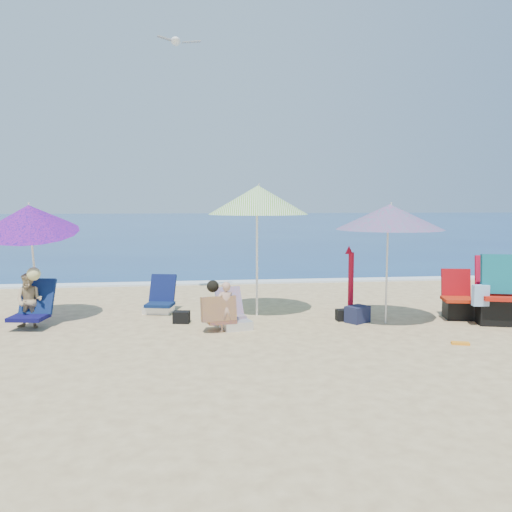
{
  "coord_description": "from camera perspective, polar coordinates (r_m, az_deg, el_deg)",
  "views": [
    {
      "loc": [
        -1.42,
        -7.9,
        2.03
      ],
      "look_at": [
        -0.3,
        1.0,
        1.1
      ],
      "focal_mm": 36.94,
      "sensor_mm": 36.0,
      "label": 1
    }
  ],
  "objects": [
    {
      "name": "foam",
      "position": [
        13.23,
        -0.92,
        -2.83
      ],
      "size": [
        120.0,
        0.5,
        0.04
      ],
      "color": "white",
      "rests_on": "ground"
    },
    {
      "name": "camp_chair_right",
      "position": [
        9.62,
        24.58,
        -4.21
      ],
      "size": [
        0.92,
        0.87,
        1.18
      ],
      "color": "#B3180C",
      "rests_on": "ground"
    },
    {
      "name": "person_left",
      "position": [
        9.23,
        -23.23,
        -4.43
      ],
      "size": [
        0.67,
        0.74,
        0.99
      ],
      "color": "tan",
      "rests_on": "ground"
    },
    {
      "name": "ground",
      "position": [
        8.28,
        2.95,
        -8.28
      ],
      "size": [
        120.0,
        120.0,
        0.0
      ],
      "color": "#D8BC84",
      "rests_on": "ground"
    },
    {
      "name": "chair_navy",
      "position": [
        9.87,
        -10.37,
        -4.99
      ],
      "size": [
        0.62,
        0.74,
        0.68
      ],
      "color": "#0C1D46",
      "rests_on": "ground"
    },
    {
      "name": "bag_navy_b",
      "position": [
        9.08,
        10.92,
        -6.21
      ],
      "size": [
        0.46,
        0.44,
        0.28
      ],
      "color": "#191E38",
      "rests_on": "ground"
    },
    {
      "name": "umbrella_turquoise",
      "position": [
        8.91,
        14.26,
        4.11
      ],
      "size": [
        1.8,
        1.8,
        2.02
      ],
      "color": "silver",
      "rests_on": "ground"
    },
    {
      "name": "chair_rainbow",
      "position": [
        8.59,
        -2.49,
        -6.62
      ],
      "size": [
        0.6,
        0.76,
        0.62
      ],
      "color": "#C86246",
      "rests_on": "ground"
    },
    {
      "name": "bag_black_a",
      "position": [
        8.97,
        -8.08,
        -6.57
      ],
      "size": [
        0.3,
        0.24,
        0.2
      ],
      "color": "black",
      "rests_on": "ground"
    },
    {
      "name": "person_center",
      "position": [
        8.27,
        -3.74,
        -5.55
      ],
      "size": [
        0.57,
        0.48,
        0.8
      ],
      "color": "tan",
      "rests_on": "ground"
    },
    {
      "name": "furled_umbrella",
      "position": [
        9.38,
        10.19,
        -2.36
      ],
      "size": [
        0.18,
        0.16,
        1.26
      ],
      "color": "#A10B20",
      "rests_on": "ground"
    },
    {
      "name": "umbrella_blue",
      "position": [
        9.5,
        -23.32,
        3.76
      ],
      "size": [
        1.67,
        1.73,
        2.14
      ],
      "color": "white",
      "rests_on": "ground"
    },
    {
      "name": "camp_chair_left",
      "position": [
        9.83,
        21.06,
        -4.87
      ],
      "size": [
        0.68,
        0.69,
        0.86
      ],
      "color": "#AF230C",
      "rests_on": "ground"
    },
    {
      "name": "bag_black_b",
      "position": [
        9.18,
        9.47,
        -6.32
      ],
      "size": [
        0.26,
        0.18,
        0.19
      ],
      "color": "black",
      "rests_on": "ground"
    },
    {
      "name": "seagull",
      "position": [
        11.01,
        -8.65,
        22.02
      ],
      "size": [
        0.85,
        0.41,
        0.14
      ],
      "color": "white"
    },
    {
      "name": "sea",
      "position": [
        52.96,
        -5.62,
        3.62
      ],
      "size": [
        120.0,
        80.0,
        0.12
      ],
      "color": "navy",
      "rests_on": "ground"
    },
    {
      "name": "umbrella_striped",
      "position": [
        9.3,
        0.23,
        6.08
      ],
      "size": [
        1.98,
        1.98,
        2.35
      ],
      "color": "white",
      "rests_on": "ground"
    },
    {
      "name": "orange_item",
      "position": [
        8.14,
        21.26,
        -8.8
      ],
      "size": [
        0.27,
        0.19,
        0.03
      ],
      "color": "orange",
      "rests_on": "ground"
    }
  ]
}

